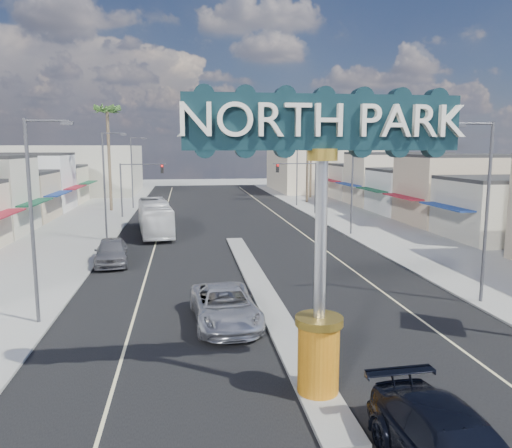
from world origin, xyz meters
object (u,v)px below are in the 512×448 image
object	(u,v)px
streetlight_r_far	(296,168)
palm_right_mid	(308,126)
streetlight_l_far	(133,169)
streetlight_r_mid	(351,178)
car_parked_left	(111,251)
traffic_signal_right	(300,178)
streetlight_r_near	(484,204)
gateway_sign	(322,211)
suv_left	(225,306)
palm_right_far	(312,116)
traffic_signal_left	(138,179)
palm_left_far	(107,115)
city_bus	(155,217)
streetlight_l_near	(35,211)
streetlight_l_mid	(106,181)

from	to	relation	value
streetlight_r_far	palm_right_mid	distance (m)	7.30
palm_right_mid	streetlight_l_far	bearing A→B (deg)	-170.31
streetlight_r_far	palm_right_mid	world-z (taller)	palm_right_mid
streetlight_r_mid	car_parked_left	bearing A→B (deg)	-156.03
traffic_signal_right	streetlight_r_near	size ratio (longest dim) A/B	0.67
gateway_sign	suv_left	distance (m)	8.94
streetlight_r_near	streetlight_r_far	distance (m)	42.00
palm_right_far	traffic_signal_left	bearing A→B (deg)	-143.33
palm_right_far	suv_left	distance (m)	57.04
streetlight_r_mid	palm_left_far	xyz separation A→B (m)	(-23.43, 20.00, 6.43)
palm_left_far	city_bus	distance (m)	20.70
gateway_sign	city_bus	bearing A→B (deg)	102.33
gateway_sign	city_bus	size ratio (longest dim) A/B	0.84
car_parked_left	streetlight_l_far	bearing A→B (deg)	87.11
gateway_sign	streetlight_l_near	world-z (taller)	gateway_sign
streetlight_l_near	palm_left_far	size ratio (longest dim) A/B	0.69
gateway_sign	car_parked_left	bearing A→B (deg)	114.91
streetlight_r_far	car_parked_left	bearing A→B (deg)	-122.38
suv_left	palm_left_far	bearing A→B (deg)	100.76
city_bus	suv_left	bearing A→B (deg)	-86.39
suv_left	streetlight_l_near	bearing A→B (deg)	168.66
palm_right_mid	city_bus	bearing A→B (deg)	-130.65
streetlight_r_far	suv_left	xyz separation A→B (m)	(-12.82, -43.08, -4.24)
streetlight_l_near	streetlight_r_near	world-z (taller)	same
traffic_signal_left	streetlight_r_near	world-z (taller)	streetlight_r_near
streetlight_l_near	palm_right_mid	size ratio (longest dim) A/B	0.74
traffic_signal_left	streetlight_l_far	bearing A→B (deg)	98.86
streetlight_l_mid	car_parked_left	bearing A→B (deg)	-80.58
palm_right_mid	city_bus	xyz separation A→B (m)	(-19.77, -23.03, -9.09)
traffic_signal_left	palm_left_far	xyz separation A→B (m)	(-3.82, 6.01, 7.22)
palm_right_mid	car_parked_left	xyz separation A→B (m)	(-22.00, -34.64, -9.72)
gateway_sign	suv_left	xyz separation A→B (m)	(-2.39, 6.94, -5.10)
palm_right_mid	suv_left	xyz separation A→B (m)	(-15.39, -47.08, -9.78)
traffic_signal_left	streetlight_r_far	xyz separation A→B (m)	(19.62, 8.01, 0.79)
traffic_signal_left	traffic_signal_right	bearing A→B (deg)	0.00
palm_right_far	streetlight_r_near	bearing A→B (deg)	-95.02
palm_right_mid	palm_right_far	xyz separation A→B (m)	(2.00, 6.00, 1.78)
car_parked_left	traffic_signal_left	bearing A→B (deg)	84.90
suv_left	car_parked_left	xyz separation A→B (m)	(-6.61, 12.44, 0.06)
traffic_signal_left	streetlight_r_near	distance (m)	39.26
gateway_sign	streetlight_r_mid	bearing A→B (deg)	69.58
streetlight_l_far	streetlight_l_near	bearing A→B (deg)	-90.00
streetlight_r_mid	palm_right_mid	distance (m)	26.71
streetlight_r_near	car_parked_left	size ratio (longest dim) A/B	1.73
streetlight_r_mid	city_bus	size ratio (longest dim) A/B	0.83
streetlight_r_far	streetlight_l_near	bearing A→B (deg)	-116.42
streetlight_r_near	city_bus	bearing A→B (deg)	126.84
palm_right_mid	suv_left	world-z (taller)	palm_right_mid
palm_right_mid	car_parked_left	size ratio (longest dim) A/B	2.33
traffic_signal_left	streetlight_r_near	bearing A→B (deg)	-60.01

